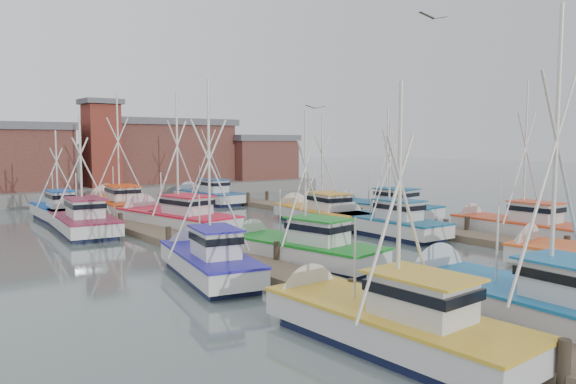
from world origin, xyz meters
TOP-DOWN VIEW (x-y plane):
  - ground at (0.00, 0.00)m, footprint 260.00×260.00m
  - dock_left at (-7.00, 4.04)m, footprint 2.30×46.00m
  - dock_right at (7.00, 4.04)m, footprint 2.30×46.00m
  - quay at (0.00, 37.00)m, footprint 44.00×16.00m
  - shed_center at (6.00, 37.00)m, footprint 14.84×9.54m
  - shed_right at (17.00, 34.00)m, footprint 8.48×6.36m
  - lookout_tower at (-2.00, 33.00)m, footprint 3.60×3.60m
  - boat_0 at (-4.24, -12.88)m, footprint 4.25×10.14m
  - boat_2 at (-9.24, -11.39)m, footprint 3.31×8.68m
  - boat_4 at (-4.71, -1.62)m, footprint 4.04×8.92m
  - boat_5 at (4.35, 1.53)m, footprint 3.08×8.62m
  - boat_6 at (-9.32, -1.52)m, footprint 3.79×8.08m
  - boat_7 at (9.76, -3.88)m, footprint 3.91×8.57m
  - boat_8 at (-4.73, 11.64)m, footprint 4.79×10.49m
  - boat_9 at (4.19, 7.49)m, footprint 4.18×9.55m
  - boat_10 at (-9.94, 13.77)m, footprint 3.90×9.77m
  - boat_11 at (9.92, 7.09)m, footprint 3.96×9.26m
  - boat_12 at (-4.60, 21.94)m, footprint 4.20×10.41m
  - boat_13 at (4.25, 23.55)m, footprint 3.64×8.88m
  - boat_14 at (-9.81, 19.85)m, footprint 2.92×7.92m
  - gull_near at (-2.28, -7.43)m, footprint 1.55×0.62m
  - gull_far at (1.29, 4.14)m, footprint 1.55×0.62m

SIDE VIEW (x-z plane):
  - ground at x=0.00m, z-range 0.00..0.00m
  - dock_left at x=-7.00m, z-range -0.54..0.96m
  - dock_right at x=7.00m, z-range -0.54..0.96m
  - quay at x=0.00m, z-range 0.00..1.20m
  - boat_5 at x=4.35m, z-range -3.09..4.44m
  - boat_14 at x=-9.81m, z-range -2.83..4.18m
  - boat_4 at x=-4.71m, z-range -3.21..4.57m
  - boat_9 at x=4.19m, z-range -3.47..4.83m
  - boat_2 at x=-9.24m, z-range -3.29..4.65m
  - boat_10 at x=-9.94m, z-range -3.40..4.76m
  - boat_13 at x=4.25m, z-range -3.87..5.23m
  - boat_11 at x=9.92m, z-range -3.79..5.15m
  - boat_8 at x=-4.73m, z-range -4.15..5.51m
  - boat_6 at x=-9.32m, z-range -3.68..5.05m
  - boat_12 at x=-4.60m, z-range -4.49..5.86m
  - boat_7 at x=9.76m, z-range -4.22..5.59m
  - boat_0 at x=-4.24m, z-range -4.60..5.98m
  - shed_right at x=17.00m, z-range 1.24..6.44m
  - shed_center at x=6.00m, z-range 1.24..8.14m
  - lookout_tower at x=-2.00m, z-range 1.30..9.80m
  - gull_far at x=1.29m, z-range 7.59..7.83m
  - gull_near at x=-2.28m, z-range 10.44..10.68m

